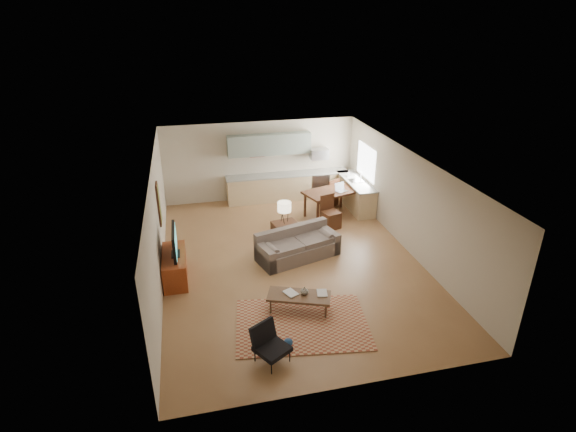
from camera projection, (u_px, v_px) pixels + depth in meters
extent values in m
plane|color=#8B5F3A|center=(291.00, 260.00, 11.85)|extent=(9.00, 9.00, 0.00)
plane|color=white|center=(291.00, 162.00, 10.73)|extent=(9.00, 9.00, 0.00)
plane|color=#B9AE98|center=(260.00, 161.00, 15.27)|extent=(6.50, 0.00, 6.50)
plane|color=#B9AE98|center=(355.00, 324.00, 7.30)|extent=(6.50, 0.00, 6.50)
plane|color=#B9AE98|center=(157.00, 226.00, 10.62)|extent=(0.00, 9.00, 9.00)
plane|color=#B9AE98|center=(409.00, 202.00, 11.96)|extent=(0.00, 9.00, 9.00)
cube|color=#A5A8AD|center=(318.00, 184.00, 15.78)|extent=(0.62, 0.62, 0.90)
cube|color=#A5A8AD|center=(319.00, 154.00, 15.34)|extent=(0.62, 0.40, 0.35)
cube|color=gray|center=(269.00, 144.00, 14.94)|extent=(2.80, 0.34, 0.70)
cube|color=white|center=(366.00, 162.00, 14.53)|extent=(0.02, 1.40, 1.05)
cube|color=brown|center=(302.00, 324.00, 9.42)|extent=(2.98, 2.27, 0.02)
imported|color=maroon|center=(286.00, 295.00, 9.67)|extent=(0.46, 0.48, 0.03)
imported|color=navy|center=(317.00, 293.00, 9.73)|extent=(0.34, 0.39, 0.02)
imported|color=black|center=(304.00, 290.00, 9.68)|extent=(0.22, 0.22, 0.18)
imported|color=beige|center=(349.00, 174.00, 15.07)|extent=(0.13, 0.13, 0.19)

